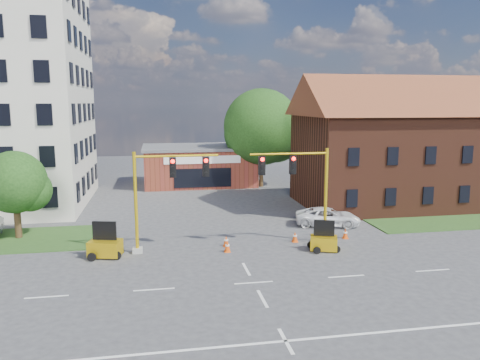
{
  "coord_description": "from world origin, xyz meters",
  "views": [
    {
      "loc": [
        -4.69,
        -22.15,
        9.06
      ],
      "look_at": [
        1.09,
        10.0,
        3.65
      ],
      "focal_mm": 35.0,
      "sensor_mm": 36.0,
      "label": 1
    }
  ],
  "objects_px": {
    "trailer_east": "(324,242)",
    "pickup_white": "(328,217)",
    "trailer_west": "(105,246)",
    "signal_mast_west": "(163,189)",
    "signal_mast_east": "(302,184)"
  },
  "relations": [
    {
      "from": "trailer_west",
      "to": "pickup_white",
      "type": "height_order",
      "value": "trailer_west"
    },
    {
      "from": "trailer_east",
      "to": "signal_mast_west",
      "type": "bearing_deg",
      "value": -169.85
    },
    {
      "from": "signal_mast_east",
      "to": "pickup_white",
      "type": "relative_size",
      "value": 1.3
    },
    {
      "from": "signal_mast_east",
      "to": "pickup_white",
      "type": "bearing_deg",
      "value": 50.01
    },
    {
      "from": "trailer_east",
      "to": "pickup_white",
      "type": "distance_m",
      "value": 6.15
    },
    {
      "from": "signal_mast_east",
      "to": "signal_mast_west",
      "type": "bearing_deg",
      "value": 180.0
    },
    {
      "from": "trailer_west",
      "to": "signal_mast_east",
      "type": "bearing_deg",
      "value": 16.52
    },
    {
      "from": "signal_mast_west",
      "to": "signal_mast_east",
      "type": "bearing_deg",
      "value": 0.0
    },
    {
      "from": "signal_mast_west",
      "to": "trailer_east",
      "type": "height_order",
      "value": "signal_mast_west"
    },
    {
      "from": "signal_mast_east",
      "to": "trailer_west",
      "type": "height_order",
      "value": "signal_mast_east"
    },
    {
      "from": "signal_mast_east",
      "to": "trailer_west",
      "type": "relative_size",
      "value": 2.99
    },
    {
      "from": "trailer_east",
      "to": "trailer_west",
      "type": "bearing_deg",
      "value": -165.21
    },
    {
      "from": "signal_mast_east",
      "to": "trailer_east",
      "type": "relative_size",
      "value": 3.28
    },
    {
      "from": "pickup_white",
      "to": "trailer_east",
      "type": "bearing_deg",
      "value": 173.2
    },
    {
      "from": "trailer_west",
      "to": "trailer_east",
      "type": "relative_size",
      "value": 1.1
    }
  ]
}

